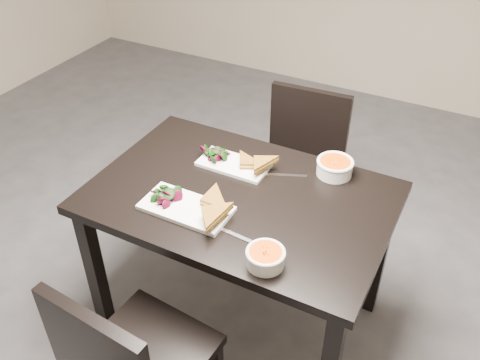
{
  "coord_description": "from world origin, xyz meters",
  "views": [
    {
      "loc": [
        1.1,
        -1.51,
        2.04
      ],
      "look_at": [
        0.35,
        -0.06,
        0.82
      ],
      "focal_mm": 38.87,
      "sensor_mm": 36.0,
      "label": 1
    }
  ],
  "objects_px": {
    "soup_bowl_near": "(265,257)",
    "plate_far": "(233,165)",
    "chair_far": "(300,161)",
    "table": "(240,213)",
    "plate_near": "(186,208)",
    "soup_bowl_far": "(335,166)"
  },
  "relations": [
    {
      "from": "soup_bowl_near",
      "to": "plate_far",
      "type": "relative_size",
      "value": 0.45
    },
    {
      "from": "chair_far",
      "to": "soup_bowl_near",
      "type": "distance_m",
      "value": 1.07
    },
    {
      "from": "table",
      "to": "soup_bowl_near",
      "type": "relative_size",
      "value": 8.76
    },
    {
      "from": "plate_near",
      "to": "soup_bowl_near",
      "type": "relative_size",
      "value": 2.56
    },
    {
      "from": "soup_bowl_near",
      "to": "plate_far",
      "type": "height_order",
      "value": "soup_bowl_near"
    },
    {
      "from": "plate_far",
      "to": "soup_bowl_far",
      "type": "xyz_separation_m",
      "value": [
        0.4,
        0.15,
        0.03
      ]
    },
    {
      "from": "table",
      "to": "soup_bowl_far",
      "type": "bearing_deg",
      "value": 46.49
    },
    {
      "from": "plate_near",
      "to": "soup_bowl_far",
      "type": "height_order",
      "value": "soup_bowl_far"
    },
    {
      "from": "chair_far",
      "to": "plate_far",
      "type": "height_order",
      "value": "chair_far"
    },
    {
      "from": "plate_near",
      "to": "table",
      "type": "bearing_deg",
      "value": 52.85
    },
    {
      "from": "table",
      "to": "soup_bowl_near",
      "type": "bearing_deg",
      "value": -49.92
    },
    {
      "from": "table",
      "to": "chair_far",
      "type": "height_order",
      "value": "chair_far"
    },
    {
      "from": "chair_far",
      "to": "plate_near",
      "type": "bearing_deg",
      "value": -102.3
    },
    {
      "from": "table",
      "to": "chair_far",
      "type": "relative_size",
      "value": 1.41
    },
    {
      "from": "chair_far",
      "to": "soup_bowl_far",
      "type": "xyz_separation_m",
      "value": [
        0.29,
        -0.39,
        0.31
      ]
    },
    {
      "from": "table",
      "to": "soup_bowl_far",
      "type": "relative_size",
      "value": 7.7
    },
    {
      "from": "table",
      "to": "soup_bowl_far",
      "type": "distance_m",
      "value": 0.44
    },
    {
      "from": "table",
      "to": "chair_far",
      "type": "xyz_separation_m",
      "value": [
        -0.0,
        0.69,
        -0.17
      ]
    },
    {
      "from": "chair_far",
      "to": "soup_bowl_near",
      "type": "height_order",
      "value": "chair_far"
    },
    {
      "from": "chair_far",
      "to": "plate_far",
      "type": "relative_size",
      "value": 2.81
    },
    {
      "from": "soup_bowl_near",
      "to": "soup_bowl_far",
      "type": "xyz_separation_m",
      "value": [
        0.03,
        0.61,
        0.0
      ]
    },
    {
      "from": "table",
      "to": "plate_far",
      "type": "xyz_separation_m",
      "value": [
        -0.11,
        0.16,
        0.11
      ]
    }
  ]
}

